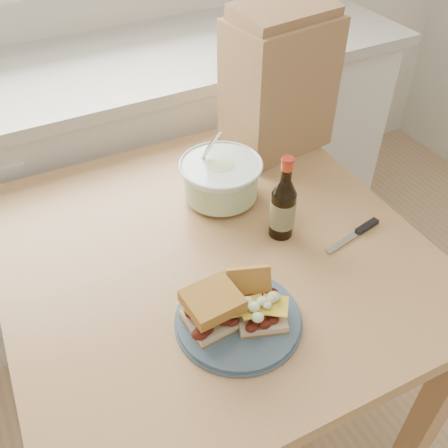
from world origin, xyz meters
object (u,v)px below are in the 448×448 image
plate (238,319)px  paper_bag (279,87)px  dining_table (212,281)px  beer_bottle (283,207)px  coleslaw_bowl (221,181)px

plate → paper_bag: (0.43, 0.54, 0.18)m
plate → paper_bag: 0.71m
plate → paper_bag: paper_bag is taller
dining_table → paper_bag: paper_bag is taller
paper_bag → dining_table: bearing=-147.6°
beer_bottle → paper_bag: (0.20, 0.35, 0.11)m
dining_table → paper_bag: (0.38, 0.31, 0.31)m
coleslaw_bowl → paper_bag: size_ratio=0.57×
dining_table → plate: (-0.05, -0.22, 0.13)m
coleslaw_bowl → paper_bag: paper_bag is taller
beer_bottle → coleslaw_bowl: bearing=111.0°
dining_table → paper_bag: bearing=41.7°
dining_table → beer_bottle: 0.27m
coleslaw_bowl → paper_bag: 0.34m
coleslaw_bowl → paper_bag: bearing=30.3°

